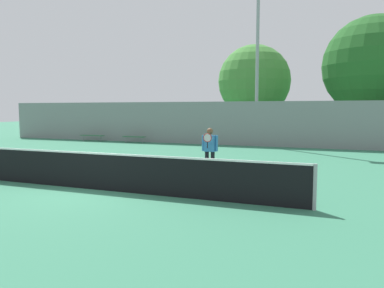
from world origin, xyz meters
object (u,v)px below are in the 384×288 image
Objects in this scene: bench_adjacent_court at (134,137)px; light_pole_near_left at (258,31)px; bench_courtside_far at (92,136)px; tennis_player at (210,148)px; tennis_net at (96,171)px; tree_green_broad at (374,66)px; tree_green_tall at (254,81)px.

bench_adjacent_court is 0.14× the size of light_pole_near_left.
bench_courtside_far is at bearing -174.25° from light_pole_near_left.
tennis_net is at bearing -124.75° from tennis_player.
light_pole_near_left is at bearing 5.75° from bench_courtside_far.
tennis_player is 12.98m from light_pole_near_left.
tree_green_broad is (6.21, 15.25, 4.23)m from tennis_player.
bench_courtside_far is 20.03m from tree_green_broad.
tennis_player is 0.23× the size of tree_green_tall.
bench_courtside_far and bench_adjacent_court have the same top height.
light_pole_near_left reaches higher than tree_green_broad.
bench_adjacent_court is at bearing 0.00° from bench_courtside_far.
tennis_player reaches higher than bench_adjacent_court.
tree_green_broad reaches higher than tennis_net.
tree_green_tall is 0.88× the size of tree_green_broad.
tennis_net is 1.02× the size of light_pole_near_left.
tennis_net reaches higher than bench_courtside_far.
tennis_net is at bearing -96.08° from light_pole_near_left.
tree_green_broad is at bearing 29.36° from light_pole_near_left.
bench_adjacent_court is at bearing -161.52° from tree_green_broad.
tree_green_tall is (10.32, 7.37, 4.16)m from bench_courtside_far.
bench_adjacent_court is 0.22× the size of tree_green_tall.
bench_courtside_far is 1.13× the size of bench_adjacent_court.
tennis_net is 1.65× the size of tree_green_tall.
tennis_player is 18.03m from tree_green_tall.
tree_green_broad reaches higher than bench_adjacent_court.
tennis_player is 16.16m from bench_courtside_far.
light_pole_near_left is (11.83, 1.19, 6.82)m from bench_courtside_far.
tennis_net is 15.23m from bench_adjacent_court.
bench_courtside_far is 0.22× the size of tree_green_broad.
tree_green_tall reaches higher than bench_courtside_far.
tree_green_tall reaches higher than bench_adjacent_court.
light_pole_near_left is (-0.73, 11.35, 6.26)m from tennis_player.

